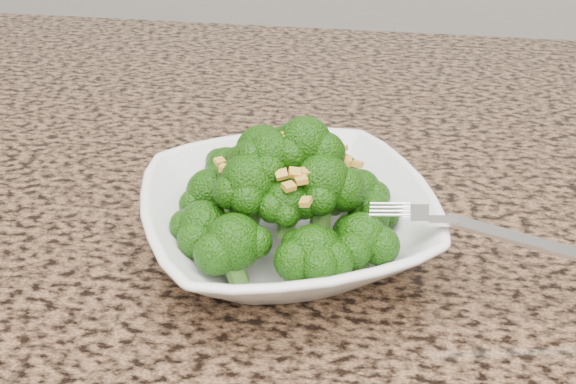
# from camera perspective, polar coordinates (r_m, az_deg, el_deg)

# --- Properties ---
(granite_counter) EXTENTS (1.64, 1.04, 0.03)m
(granite_counter) POSITION_cam_1_polar(r_m,az_deg,el_deg) (0.52, -5.80, -7.05)
(granite_counter) COLOR brown
(granite_counter) RESTS_ON cabinet
(bowl) EXTENTS (0.26, 0.26, 0.05)m
(bowl) POSITION_cam_1_polar(r_m,az_deg,el_deg) (0.51, 0.00, -2.47)
(bowl) COLOR white
(bowl) RESTS_ON granite_counter
(broccoli_pile) EXTENTS (0.18, 0.18, 0.07)m
(broccoli_pile) POSITION_cam_1_polar(r_m,az_deg,el_deg) (0.48, 0.00, 3.43)
(broccoli_pile) COLOR #194C08
(broccoli_pile) RESTS_ON bowl
(garlic_topping) EXTENTS (0.11, 0.11, 0.01)m
(garlic_topping) POSITION_cam_1_polar(r_m,az_deg,el_deg) (0.46, 0.00, 7.55)
(garlic_topping) COLOR gold
(garlic_topping) RESTS_ON broccoli_pile
(fork) EXTENTS (0.17, 0.03, 0.01)m
(fork) POSITION_cam_1_polar(r_m,az_deg,el_deg) (0.46, 12.52, -2.28)
(fork) COLOR silver
(fork) RESTS_ON bowl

